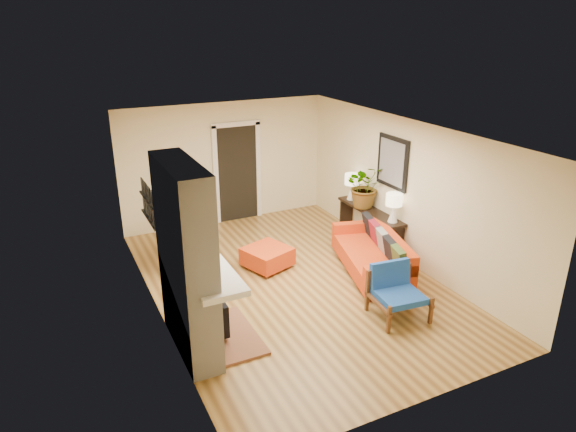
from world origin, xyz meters
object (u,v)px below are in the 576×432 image
dining_table (187,230)px  lamp_far (352,184)px  sofa (375,254)px  lamp_near (394,204)px  houseplant (365,186)px  ottoman (267,256)px  console_table (370,217)px  blue_chair (396,288)px

dining_table → lamp_far: size_ratio=3.37×
sofa → dining_table: size_ratio=1.20×
sofa → lamp_near: bearing=29.9°
sofa → lamp_far: bearing=71.1°
lamp_far → houseplant: (-0.01, -0.49, 0.10)m
ottoman → houseplant: houseplant is taller
sofa → console_table: sofa is taller
blue_chair → lamp_near: lamp_near is taller
dining_table → console_table: size_ratio=0.98×
sofa → dining_table: bearing=147.0°
dining_table → lamp_far: (3.42, -0.10, 0.43)m
lamp_near → houseplant: houseplant is taller
lamp_near → lamp_far: same height
sofa → lamp_far: lamp_far is taller
sofa → ottoman: 1.91m
lamp_far → houseplant: size_ratio=0.62×
sofa → lamp_far: 1.97m
console_table → lamp_far: bearing=90.0°
dining_table → lamp_far: 3.45m
sofa → blue_chair: size_ratio=2.65×
ottoman → lamp_near: size_ratio=1.72×
sofa → dining_table: dining_table is taller
ottoman → dining_table: bearing=145.2°
lamp_near → lamp_far: (0.00, 1.39, 0.00)m
sofa → lamp_near: 0.99m
sofa → blue_chair: (-0.53, -1.27, 0.07)m
ottoman → houseplant: (2.21, 0.24, 0.95)m
sofa → lamp_near: lamp_near is taller
ottoman → lamp_near: (2.22, -0.66, 0.85)m
sofa → dining_table: 3.39m
ottoman → blue_chair: 2.53m
ottoman → dining_table: dining_table is taller
blue_chair → dining_table: size_ratio=0.45×
sofa → blue_chair: bearing=-112.5°
console_table → blue_chair: bearing=-115.9°
console_table → ottoman: bearing=-179.0°
blue_chair → sofa: bearing=67.5°
dining_table → houseplant: 3.51m
houseplant → lamp_near: bearing=-89.4°
sofa → console_table: 1.22m
sofa → dining_table: (-2.83, 1.84, 0.28)m
dining_table → lamp_near: 3.76m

